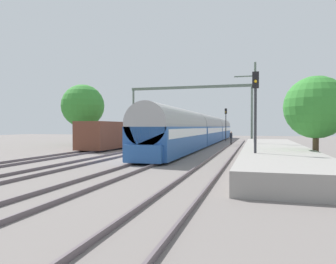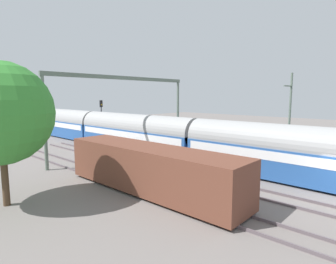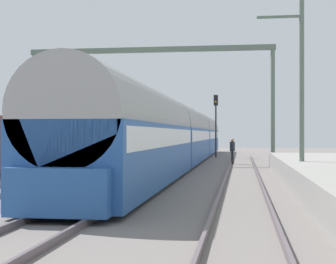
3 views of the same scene
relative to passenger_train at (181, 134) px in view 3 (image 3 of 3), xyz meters
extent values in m
plane|color=slate|center=(-2.05, -19.85, -1.97)|extent=(120.00, 120.00, 0.00)
cube|color=#5D5256|center=(-3.39, -19.85, -1.89)|extent=(0.08, 60.00, 0.16)
cube|color=#5D5256|center=(-0.72, -19.85, -1.89)|extent=(0.08, 60.00, 0.16)
cube|color=#5D5256|center=(0.72, -19.85, -1.89)|extent=(0.08, 60.00, 0.16)
cube|color=#5D5256|center=(3.39, -19.85, -1.89)|extent=(0.08, 60.00, 0.16)
cube|color=#5D5256|center=(4.83, -19.85, -1.89)|extent=(0.08, 60.00, 0.16)
cube|color=#28569E|center=(0.00, -16.31, -0.71)|extent=(2.90, 16.00, 2.20)
cube|color=white|center=(0.00, -16.31, -0.08)|extent=(2.93, 15.36, 0.64)
cylinder|color=#9E9E9E|center=(0.00, -16.31, 0.59)|extent=(2.84, 16.00, 2.84)
cube|color=#28569E|center=(0.00, 0.04, -0.71)|extent=(2.90, 16.00, 2.20)
cube|color=white|center=(0.00, 0.04, -0.08)|extent=(2.93, 15.36, 0.64)
cylinder|color=#9E9E9E|center=(0.00, 0.04, 0.59)|extent=(2.84, 16.00, 2.84)
cube|color=#28569E|center=(0.00, 16.39, -0.71)|extent=(2.90, 16.00, 2.20)
cube|color=white|center=(0.00, 16.39, -0.08)|extent=(2.93, 15.36, 0.64)
cylinder|color=#9E9E9E|center=(0.00, 16.39, 0.59)|extent=(2.84, 16.00, 2.84)
cube|color=#28569E|center=(0.00, -24.56, -1.26)|extent=(2.40, 0.50, 1.10)
cylinder|color=#272727|center=(3.48, -0.67, -1.55)|extent=(0.22, 0.22, 0.85)
cube|color=#232833|center=(3.48, -0.67, -0.80)|extent=(0.33, 0.45, 0.64)
sphere|color=tan|center=(3.48, -0.67, -0.36)|extent=(0.24, 0.24, 0.24)
cylinder|color=#2D2D33|center=(1.92, 9.09, 0.24)|extent=(0.14, 0.14, 4.42)
cube|color=black|center=(1.92, 9.09, 2.89)|extent=(0.36, 0.20, 0.90)
sphere|color=yellow|center=(1.92, 8.97, 2.76)|extent=(0.16, 0.16, 0.16)
cylinder|color=slate|center=(-10.22, -0.84, 1.78)|extent=(0.28, 0.28, 7.50)
cylinder|color=slate|center=(6.11, -0.84, 1.78)|extent=(0.28, 0.28, 7.50)
cube|color=slate|center=(-2.05, -0.84, 5.71)|extent=(16.72, 0.24, 0.36)
cylinder|color=slate|center=(6.51, -13.91, 2.03)|extent=(0.20, 0.20, 8.00)
cube|color=slate|center=(5.61, -13.91, 4.83)|extent=(1.80, 0.10, 0.10)
camera|label=1|loc=(6.54, -42.20, 0.40)|focal=33.23mm
camera|label=2|loc=(-19.96, -22.81, 4.02)|focal=29.92mm
camera|label=3|loc=(4.08, -35.89, 0.05)|focal=56.51mm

